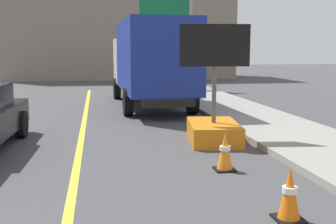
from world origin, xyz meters
name	(u,v)px	position (x,y,z in m)	size (l,w,h in m)	color
arrow_board_trailer	(214,121)	(3.06, 10.89, 0.48)	(1.60, 1.93, 2.70)	orange
box_truck	(151,61)	(2.40, 17.17, 1.72)	(2.56, 7.66, 3.12)	black
highway_guide_sign	(176,25)	(4.54, 23.43, 3.42)	(2.79, 0.18, 5.00)	gray
far_building_block	(120,28)	(2.21, 33.76, 3.79)	(16.37, 6.07, 7.58)	gray
traffic_cone_mid_lane	(290,194)	(2.75, 6.33, 0.34)	(0.36, 0.36, 0.69)	black
traffic_cone_far_lane	(225,151)	(2.62, 8.58, 0.35)	(0.36, 0.36, 0.71)	black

